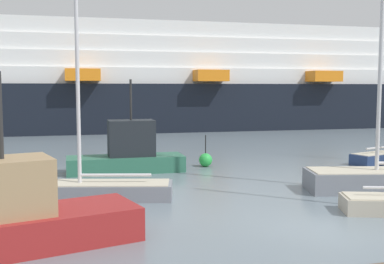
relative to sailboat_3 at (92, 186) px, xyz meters
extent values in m
plane|color=slate|center=(7.19, -6.55, -0.56)|extent=(600.00, 600.00, 0.00)
cylinder|color=silver|center=(17.85, 4.97, 0.45)|extent=(2.54, 0.85, 0.11)
cube|color=gray|center=(0.01, 0.00, -0.23)|extent=(6.94, 3.32, 0.67)
cube|color=beige|center=(0.01, 0.00, 0.13)|extent=(6.65, 3.12, 0.04)
cylinder|color=silver|center=(-0.51, 0.13, 5.70)|extent=(0.16, 0.16, 11.18)
cylinder|color=silver|center=(0.96, -0.24, 0.46)|extent=(2.97, 0.87, 0.13)
cylinder|color=silver|center=(12.62, -1.80, 7.40)|extent=(0.18, 0.18, 14.05)
cube|color=maroon|center=(-2.49, -5.85, -0.04)|extent=(7.48, 4.15, 1.03)
cube|color=#A3845B|center=(-2.84, -5.94, 1.30)|extent=(3.05, 2.47, 1.66)
cylinder|color=#262626|center=(-2.84, -5.94, 3.37)|extent=(0.14, 0.14, 2.48)
cube|color=#2D6B51|center=(2.19, 6.14, -0.11)|extent=(6.49, 2.18, 0.90)
cube|color=#1E2328|center=(2.51, 6.14, 1.34)|extent=(2.56, 1.63, 2.01)
cylinder|color=#262626|center=(2.51, 6.14, 3.48)|extent=(0.13, 0.13, 2.26)
sphere|color=green|center=(7.02, 6.68, -0.16)|extent=(0.80, 0.80, 0.80)
cylinder|color=black|center=(7.02, 6.68, 0.79)|extent=(0.06, 0.06, 1.10)
sphere|color=red|center=(4.18, 10.51, -0.30)|extent=(0.51, 0.51, 0.51)
cylinder|color=black|center=(4.18, 10.51, 0.42)|extent=(0.06, 0.06, 0.94)
cube|color=black|center=(0.90, 34.48, 2.00)|extent=(93.24, 15.03, 5.11)
cube|color=white|center=(0.90, 34.48, 5.39)|extent=(85.77, 13.30, 1.67)
cube|color=white|center=(0.90, 34.48, 7.07)|extent=(80.63, 12.51, 1.67)
cube|color=white|center=(0.90, 34.48, 8.74)|extent=(75.48, 11.71, 1.67)
cube|color=white|center=(0.90, 34.48, 10.41)|extent=(70.33, 10.91, 1.67)
cube|color=orange|center=(0.75, 27.72, 5.39)|extent=(3.40, 2.68, 1.17)
cube|color=orange|center=(13.77, 27.44, 5.39)|extent=(3.40, 2.68, 1.17)
cube|color=orange|center=(26.78, 27.15, 5.39)|extent=(3.40, 2.68, 1.17)
camera|label=1|loc=(-1.08, -20.31, 4.15)|focal=44.54mm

